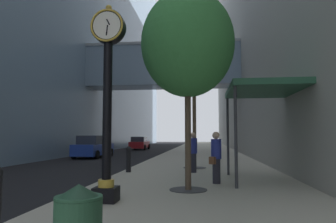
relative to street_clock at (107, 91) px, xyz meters
name	(u,v)px	position (x,y,z in m)	size (l,w,h in m)	color
ground_plane	(164,155)	(-1.30, 20.71, -2.80)	(110.00, 110.00, 0.00)	black
sidewalk_right	(202,152)	(2.16, 23.71, -2.73)	(6.91, 80.00, 0.14)	#ADA593
building_block_left	(60,0)	(-12.95, 23.69, 13.47)	(23.46, 80.00, 32.67)	#758EA8
street_clock	(107,91)	(0.00, 0.00, 0.00)	(0.84, 0.55, 4.84)	black
bollard_third	(108,165)	(-0.92, 3.06, -2.08)	(0.23, 0.23, 1.11)	black
bollard_fourth	(129,159)	(-0.92, 5.97, -2.08)	(0.23, 0.23, 1.11)	black
street_tree_near	(188,44)	(1.87, 1.84, 1.65)	(2.79, 2.79, 5.93)	#333335
street_tree_mid_near	(194,60)	(1.87, 8.02, 2.69)	(2.83, 2.83, 7.01)	#333335
pedestrian_walking	(216,156)	(2.73, 3.17, -1.76)	(0.49, 0.52, 1.71)	#23232D
pedestrian_by_clock	(193,151)	(1.87, 6.14, -1.76)	(0.39, 0.39, 1.71)	#23232D
storefront_awning	(262,91)	(4.38, 3.90, 0.48)	(2.40, 3.60, 3.30)	#235138
car_blue_near	(93,147)	(-6.20, 16.13, -1.98)	(2.06, 4.70, 1.71)	navy
car_red_mid	(140,143)	(-5.40, 29.75, -2.04)	(2.04, 4.46, 1.56)	#AD191E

